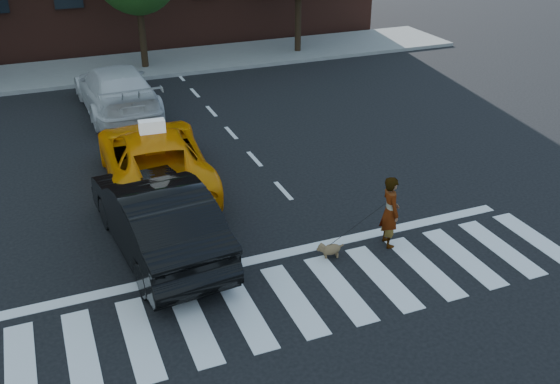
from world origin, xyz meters
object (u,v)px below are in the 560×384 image
taxi (154,158)px  black_sedan (157,216)px  white_suv (116,89)px  dog (329,249)px  woman (390,211)px

taxi → black_sedan: bearing=83.4°
taxi → black_sedan: black_sedan is taller
white_suv → dog: (2.71, -11.04, -0.61)m
black_sedan → taxi: bearing=-106.1°
woman → dog: (-1.45, 0.01, -0.63)m
black_sedan → dog: 3.77m
woman → dog: woman is taller
taxi → white_suv: 6.12m
woman → taxi: bearing=48.3°
woman → black_sedan: bearing=78.5°
black_sedan → woman: black_sedan is taller
taxi → black_sedan: size_ratio=1.10×
white_suv → woman: size_ratio=3.37×
woman → dog: size_ratio=2.78×
white_suv → woman: woman is taller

